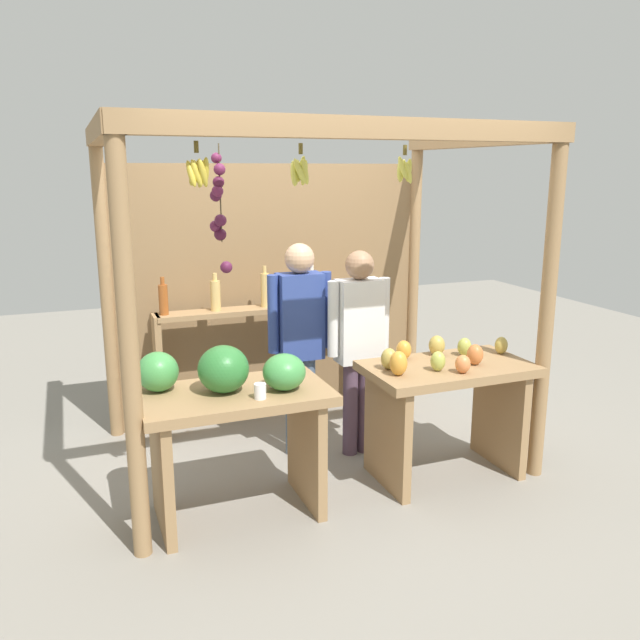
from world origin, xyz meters
TOP-DOWN VIEW (x-y plane):
  - ground_plane at (0.00, 0.00)m, footprint 12.00×12.00m
  - market_stall at (-0.01, 0.40)m, footprint 2.79×1.89m
  - fruit_counter_left at (-0.76, -0.66)m, footprint 1.12×0.64m
  - fruit_counter_right at (0.73, -0.67)m, footprint 1.12×0.64m
  - bottle_shelf_unit at (-0.14, 0.67)m, footprint 1.79×0.22m
  - vendor_man at (-0.07, 0.04)m, footprint 0.48×0.21m
  - vendor_woman at (0.32, -0.12)m, footprint 0.48×0.21m

SIDE VIEW (x-z plane):
  - ground_plane at x=0.00m, z-range 0.00..0.00m
  - fruit_counter_right at x=0.73m, z-range 0.11..1.07m
  - fruit_counter_left at x=-0.76m, z-range 0.15..1.23m
  - bottle_shelf_unit at x=-0.14m, z-range 0.10..1.46m
  - vendor_woman at x=0.32m, z-range 0.14..1.67m
  - vendor_man at x=-0.07m, z-range 0.15..1.73m
  - market_stall at x=-0.01m, z-range 0.20..2.56m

